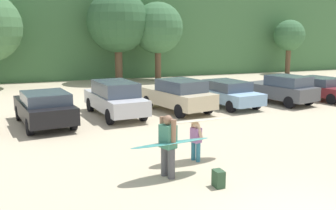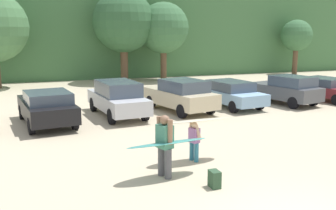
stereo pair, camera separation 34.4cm
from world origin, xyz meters
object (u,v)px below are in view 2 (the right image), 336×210
object	(u,v)px
person_child	(194,139)
backpack_dropped	(215,179)
parked_car_black	(47,107)
parked_car_maroon	(325,88)
parked_car_silver	(118,98)
parked_car_sky_blue	(230,93)
surfboard_cream	(196,121)
surfboard_teal	(168,143)
person_adult	(165,142)
parked_car_dark_gray	(286,89)
parked_car_champagne	(181,95)

from	to	relation	value
person_child	backpack_dropped	size ratio (longest dim) A/B	2.78
parked_car_black	parked_car_maroon	bearing A→B (deg)	-93.81
parked_car_silver	backpack_dropped	distance (m)	9.38
backpack_dropped	person_child	bearing A→B (deg)	81.62
parked_car_maroon	backpack_dropped	size ratio (longest dim) A/B	10.20
parked_car_sky_blue	surfboard_cream	size ratio (longest dim) A/B	1.94
parked_car_silver	surfboard_teal	size ratio (longest dim) A/B	2.00
parked_car_silver	person_adult	world-z (taller)	person_adult
parked_car_dark_gray	parked_car_maroon	bearing A→B (deg)	-96.96
parked_car_silver	parked_car_sky_blue	distance (m)	6.17
parked_car_champagne	backpack_dropped	bearing A→B (deg)	150.89
parked_car_black	surfboard_teal	bearing A→B (deg)	-166.43
person_adult	parked_car_dark_gray	bearing A→B (deg)	-159.57
parked_car_dark_gray	person_adult	distance (m)	12.85
person_adult	surfboard_teal	bearing A→B (deg)	158.28
backpack_dropped	parked_car_silver	bearing A→B (deg)	93.59
parked_car_dark_gray	parked_car_silver	bearing A→B (deg)	76.13
parked_car_champagne	backpack_dropped	world-z (taller)	parked_car_champagne
parked_car_champagne	parked_car_black	bearing A→B (deg)	83.43
parked_car_maroon	parked_car_sky_blue	bearing A→B (deg)	77.66
parked_car_dark_gray	backpack_dropped	xyz separation A→B (m)	(-8.89, -9.34, -0.60)
parked_car_sky_blue	parked_car_dark_gray	world-z (taller)	parked_car_dark_gray
parked_car_champagne	backpack_dropped	size ratio (longest dim) A/B	10.38
person_adult	backpack_dropped	size ratio (longest dim) A/B	3.90
surfboard_cream	person_adult	bearing A→B (deg)	32.92
parked_car_silver	person_adult	bearing A→B (deg)	171.13
parked_car_sky_blue	person_child	bearing A→B (deg)	136.68
person_adult	surfboard_cream	distance (m)	1.71
parked_car_dark_gray	person_adult	world-z (taller)	person_adult
surfboard_teal	backpack_dropped	distance (m)	1.61
parked_car_black	parked_car_silver	bearing A→B (deg)	-84.54
person_adult	surfboard_cream	world-z (taller)	person_adult
person_child	backpack_dropped	xyz separation A→B (m)	(-0.31, -2.09, -0.48)
surfboard_cream	parked_car_maroon	bearing A→B (deg)	-149.77
parked_car_sky_blue	person_adult	distance (m)	10.77
surfboard_cream	backpack_dropped	world-z (taller)	surfboard_cream
backpack_dropped	parked_car_champagne	bearing A→B (deg)	74.32
person_child	parked_car_black	bearing A→B (deg)	-76.81
surfboard_cream	parked_car_black	bearing A→B (deg)	-60.20
parked_car_black	person_child	world-z (taller)	parked_car_black
parked_car_black	backpack_dropped	world-z (taller)	parked_car_black
parked_car_sky_blue	parked_car_black	bearing A→B (deg)	88.12
parked_car_black	parked_car_sky_blue	bearing A→B (deg)	-91.34
parked_car_silver	parked_car_sky_blue	world-z (taller)	parked_car_silver
parked_car_dark_gray	surfboard_cream	world-z (taller)	parked_car_dark_gray
person_adult	parked_car_sky_blue	bearing A→B (deg)	-146.89
backpack_dropped	parked_car_dark_gray	bearing A→B (deg)	46.41
parked_car_sky_blue	parked_car_maroon	world-z (taller)	parked_car_sky_blue
parked_car_sky_blue	parked_car_dark_gray	xyz separation A→B (m)	(3.31, -0.32, 0.09)
surfboard_cream	backpack_dropped	size ratio (longest dim) A/B	5.15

